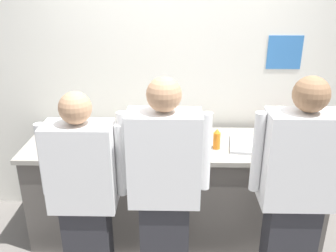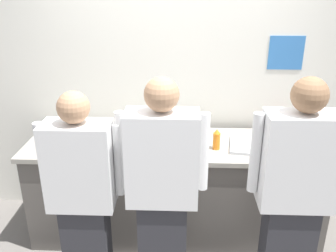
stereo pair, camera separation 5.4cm
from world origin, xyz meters
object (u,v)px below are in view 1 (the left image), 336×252
(chef_center, at_px, (164,191))
(chefs_knife, at_px, (75,148))
(ramekin_yellow_sauce, at_px, (119,133))
(ramekin_orange_sauce, at_px, (46,143))
(sheet_tray, at_px, (255,145))
(squeeze_bottle_secondary, at_px, (283,124))
(deli_cup, at_px, (283,135))
(chef_far_right, at_px, (296,193))
(squeeze_bottle_primary, at_px, (217,139))
(mixing_bowl_steel, at_px, (187,137))
(plate_stack_front, at_px, (145,143))
(chef_near_left, at_px, (84,197))
(ramekin_green_sauce, at_px, (80,144))
(ramekin_red_sauce, at_px, (76,132))

(chef_center, xyz_separation_m, chefs_knife, (-0.77, 0.59, 0.03))
(ramekin_yellow_sauce, distance_m, ramekin_orange_sauce, 0.63)
(sheet_tray, bearing_deg, ramekin_orange_sauce, -179.41)
(squeeze_bottle_secondary, relative_size, deli_cup, 2.24)
(chef_far_right, xyz_separation_m, squeeze_bottle_primary, (-0.47, 0.65, 0.10))
(mixing_bowl_steel, distance_m, sheet_tray, 0.57)
(chef_center, height_order, chefs_knife, chef_center)
(squeeze_bottle_secondary, distance_m, ramekin_orange_sauce, 2.10)
(plate_stack_front, bearing_deg, chef_far_right, -31.07)
(plate_stack_front, height_order, ramekin_yellow_sauce, plate_stack_front)
(mixing_bowl_steel, height_order, squeeze_bottle_primary, squeeze_bottle_primary)
(chef_center, relative_size, deli_cup, 18.78)
(chef_center, bearing_deg, ramekin_orange_sauce, 147.75)
(chef_near_left, height_order, chef_far_right, chef_far_right)
(chef_far_right, bearing_deg, ramekin_yellow_sauce, 145.75)
(chef_near_left, distance_m, ramekin_orange_sauce, 0.82)
(plate_stack_front, xyz_separation_m, squeeze_bottle_secondary, (1.23, 0.33, 0.05))
(plate_stack_front, distance_m, squeeze_bottle_secondary, 1.28)
(deli_cup, bearing_deg, squeeze_bottle_secondary, 76.79)
(mixing_bowl_steel, xyz_separation_m, ramekin_yellow_sauce, (-0.61, 0.14, -0.03))
(chef_far_right, xyz_separation_m, ramekin_orange_sauce, (-1.91, 0.67, 0.04))
(chef_near_left, xyz_separation_m, deli_cup, (1.57, 0.81, 0.12))
(mixing_bowl_steel, distance_m, squeeze_bottle_primary, 0.27)
(sheet_tray, distance_m, ramekin_green_sauce, 1.48)
(ramekin_red_sauce, distance_m, deli_cup, 1.85)
(mixing_bowl_steel, bearing_deg, plate_stack_front, -161.82)
(chef_near_left, relative_size, plate_stack_front, 8.01)
(chef_far_right, distance_m, ramekin_yellow_sauce, 1.60)
(plate_stack_front, bearing_deg, ramekin_red_sauce, 157.67)
(ramekin_orange_sauce, bearing_deg, squeeze_bottle_secondary, 8.24)
(chef_center, bearing_deg, mixing_bowl_steel, 76.44)
(ramekin_yellow_sauce, height_order, ramekin_green_sauce, ramekin_yellow_sauce)
(sheet_tray, relative_size, ramekin_yellow_sauce, 4.52)
(ramekin_red_sauce, relative_size, ramekin_orange_sauce, 1.16)
(ramekin_orange_sauce, bearing_deg, ramekin_green_sauce, -1.80)
(ramekin_green_sauce, distance_m, deli_cup, 1.76)
(ramekin_yellow_sauce, height_order, chefs_knife, ramekin_yellow_sauce)
(squeeze_bottle_secondary, relative_size, ramekin_orange_sauce, 2.28)
(sheet_tray, relative_size, ramekin_green_sauce, 4.90)
(chef_far_right, bearing_deg, ramekin_green_sauce, 157.65)
(chef_far_right, height_order, mixing_bowl_steel, chef_far_right)
(plate_stack_front, xyz_separation_m, ramekin_orange_sauce, (-0.85, 0.03, -0.02))
(chef_far_right, height_order, plate_stack_front, chef_far_right)
(sheet_tray, relative_size, ramekin_red_sauce, 3.99)
(chef_near_left, bearing_deg, ramekin_yellow_sauce, 82.51)
(ramekin_yellow_sauce, bearing_deg, plate_stack_front, -45.23)
(mixing_bowl_steel, height_order, chefs_knife, mixing_bowl_steel)
(ramekin_green_sauce, xyz_separation_m, deli_cup, (1.75, 0.16, 0.02))
(sheet_tray, bearing_deg, plate_stack_front, -176.86)
(ramekin_yellow_sauce, distance_m, deli_cup, 1.46)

